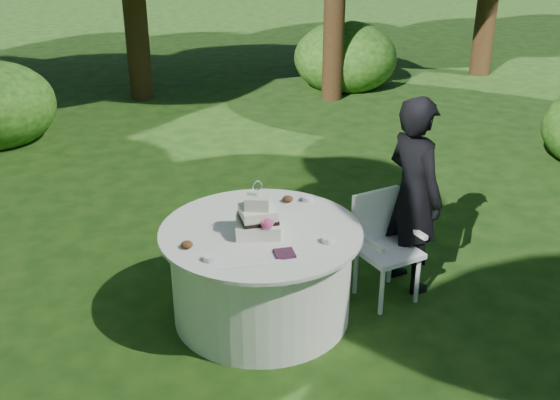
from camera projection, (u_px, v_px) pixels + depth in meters
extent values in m
plane|color=#13330E|center=(262.00, 314.00, 5.31)|extent=(80.00, 80.00, 0.00)
cube|color=#451D37|center=(285.00, 253.00, 4.63)|extent=(0.14, 0.14, 0.02)
ellipsoid|color=white|center=(247.00, 264.00, 4.50)|extent=(0.48, 0.07, 0.01)
imported|color=black|center=(413.00, 195.00, 5.40)|extent=(0.55, 0.70, 1.68)
cylinder|color=white|center=(261.00, 275.00, 5.15)|extent=(1.40, 1.40, 0.74)
cylinder|color=white|center=(261.00, 231.00, 4.99)|extent=(1.56, 1.56, 0.03)
cube|color=silver|center=(258.00, 226.00, 4.92)|extent=(0.39, 0.39, 0.11)
cube|color=white|center=(258.00, 214.00, 4.88)|extent=(0.26, 0.26, 0.11)
cube|color=white|center=(258.00, 202.00, 4.84)|extent=(0.22, 0.22, 0.11)
cube|color=black|center=(258.00, 219.00, 4.90)|extent=(0.27, 0.27, 0.04)
sphere|color=#E04188|center=(267.00, 224.00, 4.76)|extent=(0.09, 0.09, 0.09)
cylinder|color=silver|center=(258.00, 193.00, 4.81)|extent=(0.01, 0.01, 0.05)
torus|color=white|center=(257.00, 185.00, 4.78)|extent=(0.08, 0.03, 0.08)
cube|color=white|center=(388.00, 251.00, 5.35)|extent=(0.55, 0.55, 0.04)
cube|color=white|center=(375.00, 216.00, 5.41)|extent=(0.44, 0.16, 0.45)
cylinder|color=white|center=(382.00, 292.00, 5.22)|extent=(0.04, 0.04, 0.42)
cylinder|color=silver|center=(417.00, 280.00, 5.38)|extent=(0.04, 0.04, 0.42)
cylinder|color=silver|center=(356.00, 271.00, 5.51)|extent=(0.04, 0.04, 0.42)
cylinder|color=silver|center=(390.00, 261.00, 5.67)|extent=(0.04, 0.04, 0.42)
cube|color=white|center=(368.00, 240.00, 5.19)|extent=(0.15, 0.40, 0.04)
cube|color=white|center=(410.00, 228.00, 5.38)|extent=(0.15, 0.40, 0.04)
cylinder|color=white|center=(210.00, 258.00, 4.54)|extent=(0.10, 0.10, 0.04)
cylinder|color=white|center=(308.00, 198.00, 5.46)|extent=(0.10, 0.10, 0.04)
cylinder|color=white|center=(328.00, 240.00, 4.79)|extent=(0.10, 0.10, 0.04)
ellipsoid|color=#562D16|center=(288.00, 199.00, 5.44)|extent=(0.09, 0.09, 0.05)
ellipsoid|color=#562D16|center=(187.00, 245.00, 4.71)|extent=(0.09, 0.09, 0.05)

